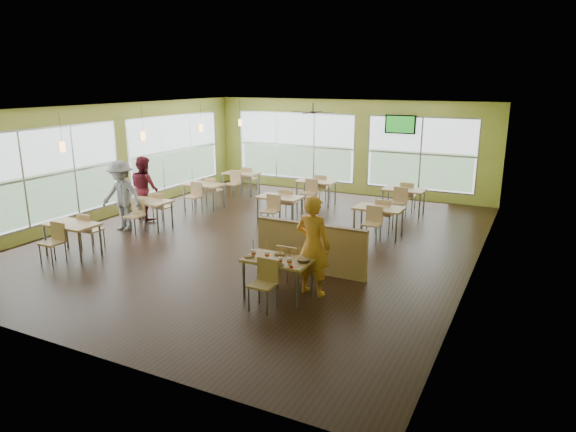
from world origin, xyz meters
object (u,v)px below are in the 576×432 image
at_px(food_basket, 303,260).
at_px(man_plaid, 313,246).
at_px(main_table, 278,265).
at_px(half_wall_divider, 311,248).

bearing_deg(food_basket, man_plaid, 89.36).
xyz_separation_m(main_table, food_basket, (0.48, 0.05, 0.15)).
distance_m(main_table, man_plaid, 0.73).
height_order(half_wall_divider, food_basket, half_wall_divider).
xyz_separation_m(half_wall_divider, food_basket, (0.48, -1.40, 0.26)).
distance_m(main_table, food_basket, 0.51).
relative_size(main_table, half_wall_divider, 0.63).
bearing_deg(main_table, half_wall_divider, 90.00).
height_order(half_wall_divider, man_plaid, man_plaid).
xyz_separation_m(half_wall_divider, man_plaid, (0.49, -1.00, 0.41)).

